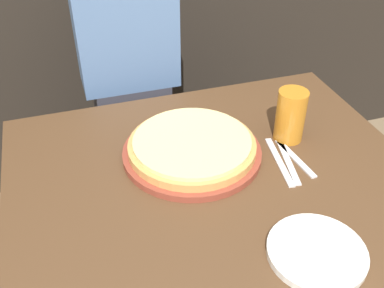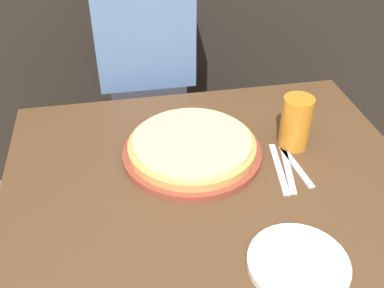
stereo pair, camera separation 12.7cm
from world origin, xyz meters
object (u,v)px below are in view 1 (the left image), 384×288
object	(u,v)px
dinner_plate	(317,252)
diner_person	(131,95)
beer_glass	(291,114)
spoon	(295,158)
pizza_on_board	(192,148)
dinner_knife	(287,160)
fork	(279,161)

from	to	relation	value
dinner_plate	diner_person	size ratio (longest dim) A/B	0.17
beer_glass	dinner_plate	bearing A→B (deg)	-109.17
dinner_plate	spoon	bearing A→B (deg)	69.54
pizza_on_board	spoon	xyz separation A→B (m)	(0.28, -0.11, -0.02)
beer_glass	dinner_knife	distance (m)	0.14
dinner_plate	dinner_knife	size ratio (longest dim) A/B	1.03
beer_glass	spoon	world-z (taller)	beer_glass
dinner_knife	spoon	world-z (taller)	same
beer_glass	dinner_plate	world-z (taller)	beer_glass
pizza_on_board	dinner_knife	xyz separation A→B (m)	(0.25, -0.11, -0.02)
dinner_plate	fork	bearing A→B (deg)	77.67
fork	spoon	xyz separation A→B (m)	(0.05, 0.00, 0.00)
dinner_plate	fork	distance (m)	0.33
dinner_plate	fork	world-z (taller)	dinner_plate
fork	beer_glass	bearing A→B (deg)	52.46
fork	spoon	size ratio (longest dim) A/B	1.17
dinner_plate	spoon	distance (m)	0.35
pizza_on_board	dinner_knife	distance (m)	0.27
dinner_plate	beer_glass	bearing A→B (deg)	70.83
pizza_on_board	fork	world-z (taller)	pizza_on_board
dinner_plate	dinner_knife	world-z (taller)	dinner_plate
fork	dinner_knife	xyz separation A→B (m)	(0.02, 0.00, 0.00)
spoon	diner_person	world-z (taller)	diner_person
diner_person	fork	bearing A→B (deg)	-64.64
pizza_on_board	diner_person	world-z (taller)	diner_person
beer_glass	spoon	xyz separation A→B (m)	(-0.03, -0.10, -0.08)
beer_glass	dinner_plate	xyz separation A→B (m)	(-0.15, -0.42, -0.08)
dinner_plate	fork	size ratio (longest dim) A/B	1.02
beer_glass	fork	bearing A→B (deg)	-127.54
diner_person	dinner_plate	bearing A→B (deg)	-76.46
dinner_plate	diner_person	bearing A→B (deg)	103.54
spoon	diner_person	xyz separation A→B (m)	(-0.35, 0.64, -0.09)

